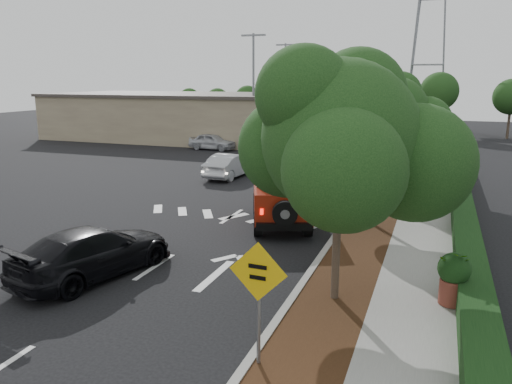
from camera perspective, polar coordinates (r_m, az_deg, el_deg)
The scene contains 19 objects.
ground at distance 15.60m, azimuth -11.50°, elevation -8.38°, with size 120.00×120.00×0.00m, color black.
curb at distance 25.12m, azimuth 12.37°, elevation -0.08°, with size 0.20×70.00×0.15m, color #9E9B93.
planting_strip at distance 25.01m, azimuth 14.64°, elevation -0.29°, with size 1.80×70.00×0.12m, color black.
sidewalk at distance 24.92m, azimuth 18.98°, elevation -0.62°, with size 2.00×70.00×0.12m, color gray.
hedge at distance 24.87m, azimuth 22.25°, elevation -0.11°, with size 0.80×70.00×0.80m, color black.
commercial_building at distance 48.66m, azimuth -9.26°, elevation 8.53°, with size 22.00×12.00×4.00m, color #82715A.
transmission_tower at distance 60.58m, azimuth 18.54°, elevation 6.97°, with size 7.00×4.00×28.00m, color slate, non-canonical shape.
street_tree_near at distance 13.24m, azimuth 8.93°, elevation -12.26°, with size 3.80×3.80×5.92m, color black, non-canonical shape.
street_tree_mid at distance 19.73m, azimuth 12.98°, elevation -3.89°, with size 3.20×3.20×5.32m, color black, non-canonical shape.
street_tree_far at distance 26.00m, azimuth 14.86°, elevation 0.06°, with size 3.40×3.40×5.62m, color black, non-canonical shape.
light_pole_a at distance 41.26m, azimuth -0.29°, elevation 5.14°, with size 2.00×0.22×9.00m, color slate, non-canonical shape.
light_pole_b at distance 52.87m, azimuth 3.27°, elevation 6.84°, with size 2.00×0.22×9.00m, color slate, non-canonical shape.
red_jeep at distance 19.49m, azimuth 2.81°, elevation -0.08°, with size 3.45×4.89×2.39m.
silver_suv_ahead at distance 24.58m, azimuth 6.02°, elevation 1.50°, with size 2.51×5.43×1.51m, color #B2B5BB.
black_suv_oncoming at distance 15.18m, azimuth -18.08°, elevation -6.49°, with size 2.01×4.94×1.43m, color black.
silver_sedan_oncoming at distance 28.71m, azimuth -2.93°, elevation 3.07°, with size 1.46×4.18×1.38m, color #A9ABB1.
parked_suv at distance 39.94m, azimuth -5.03°, elevation 5.77°, with size 1.53×3.81×1.30m, color #B6B8BF.
speed_hump_sign at distance 9.61m, azimuth 0.25°, elevation -10.81°, with size 1.17×0.11×2.50m.
terracotta_planter at distance 13.26m, azimuth 21.69°, elevation -8.63°, with size 0.79×0.79×1.38m.
Camera 1 is at (7.80, -12.29, 5.60)m, focal length 35.00 mm.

